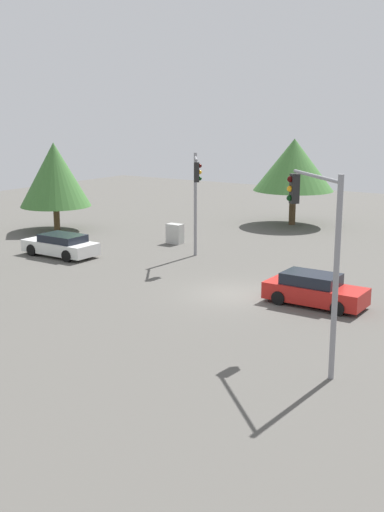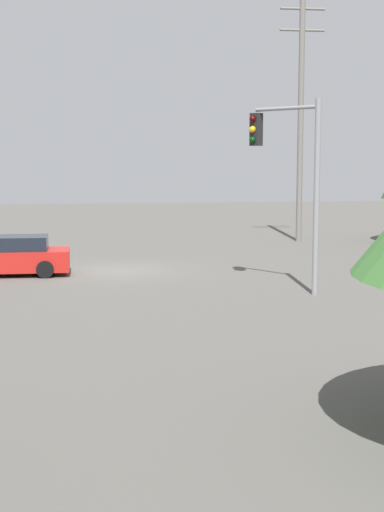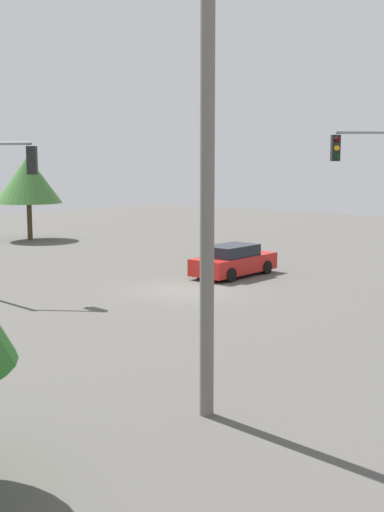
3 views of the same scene
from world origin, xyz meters
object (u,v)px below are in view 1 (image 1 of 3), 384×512
Objects in this scene: traffic_signal_main at (196,189)px; traffic_signal_cross at (318,233)px; sedan_red at (314,290)px; electrical_cabinet at (175,234)px; sedan_white at (61,245)px.

traffic_signal_cross reaches higher than traffic_signal_main.
sedan_red reaches higher than electrical_cabinet.
sedan_red is at bearing -92.76° from sedan_white.
sedan_red is 16.20m from sedan_white.
sedan_white is at bearing -117.21° from electrical_cabinet.
sedan_red is 0.73× the size of traffic_signal_main.
electrical_cabinet is at bearing 2.99° from traffic_signal_cross.
electrical_cabinet is (-12.74, 7.46, -0.05)m from sedan_red.
sedan_red is 3.50× the size of electrical_cabinet.
traffic_signal_cross reaches higher than sedan_white.
sedan_red reaches higher than sedan_white.
traffic_signal_main is 15.65m from traffic_signal_cross.
sedan_white is at bearing -92.76° from sedan_red.
sedan_red is at bearing -30.33° from electrical_cabinet.
traffic_signal_cross is 5.17× the size of electrical_cabinet.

